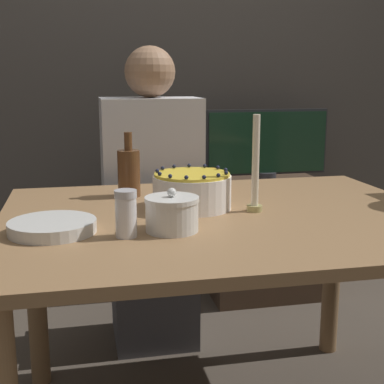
# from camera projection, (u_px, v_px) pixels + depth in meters

# --- Properties ---
(wall_behind) EXTENTS (8.00, 0.05, 2.60)m
(wall_behind) POSITION_uv_depth(u_px,v_px,m) (154.00, 42.00, 2.78)
(wall_behind) COLOR #4C4742
(wall_behind) RESTS_ON ground_plane
(dining_table) EXTENTS (1.28, 0.99, 0.73)m
(dining_table) POSITION_uv_depth(u_px,v_px,m) (223.00, 250.00, 1.58)
(dining_table) COLOR #936D47
(dining_table) RESTS_ON ground_plane
(cake) EXTENTS (0.24, 0.24, 0.12)m
(cake) POSITION_uv_depth(u_px,v_px,m) (192.00, 191.00, 1.61)
(cake) COLOR white
(cake) RESTS_ON dining_table
(sugar_bowl) EXTENTS (0.14, 0.14, 0.11)m
(sugar_bowl) POSITION_uv_depth(u_px,v_px,m) (172.00, 214.00, 1.37)
(sugar_bowl) COLOR silver
(sugar_bowl) RESTS_ON dining_table
(sugar_shaker) EXTENTS (0.06, 0.06, 0.12)m
(sugar_shaker) POSITION_uv_depth(u_px,v_px,m) (126.00, 213.00, 1.32)
(sugar_shaker) COLOR white
(sugar_shaker) RESTS_ON dining_table
(plate_stack) EXTENTS (0.22, 0.22, 0.03)m
(plate_stack) POSITION_uv_depth(u_px,v_px,m) (52.00, 227.00, 1.36)
(plate_stack) COLOR silver
(plate_stack) RESTS_ON dining_table
(candle) EXTENTS (0.05, 0.05, 0.29)m
(candle) POSITION_uv_depth(u_px,v_px,m) (255.00, 172.00, 1.56)
(candle) COLOR tan
(candle) RESTS_ON dining_table
(bottle) EXTENTS (0.07, 0.07, 0.21)m
(bottle) POSITION_uv_depth(u_px,v_px,m) (129.00, 172.00, 1.77)
(bottle) COLOR brown
(bottle) RESTS_ON dining_table
(orange_fruit_0) EXTENTS (0.08, 0.08, 0.08)m
(orange_fruit_0) POSITION_uv_depth(u_px,v_px,m) (212.00, 179.00, 1.87)
(orange_fruit_0) COLOR orange
(orange_fruit_0) RESTS_ON dining_table
(person_man_blue_shirt) EXTENTS (0.40, 0.34, 1.24)m
(person_man_blue_shirt) POSITION_uv_depth(u_px,v_px,m) (152.00, 218.00, 2.24)
(person_man_blue_shirt) COLOR #595960
(person_man_blue_shirt) RESTS_ON ground_plane
(side_cabinet) EXTENTS (0.61, 0.47, 0.59)m
(side_cabinet) POSITION_uv_depth(u_px,v_px,m) (265.00, 236.00, 2.83)
(side_cabinet) COLOR #4C3828
(side_cabinet) RESTS_ON ground_plane
(tv_monitor) EXTENTS (0.64, 0.10, 0.37)m
(tv_monitor) POSITION_uv_depth(u_px,v_px,m) (267.00, 144.00, 2.73)
(tv_monitor) COLOR #2D2D33
(tv_monitor) RESTS_ON side_cabinet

